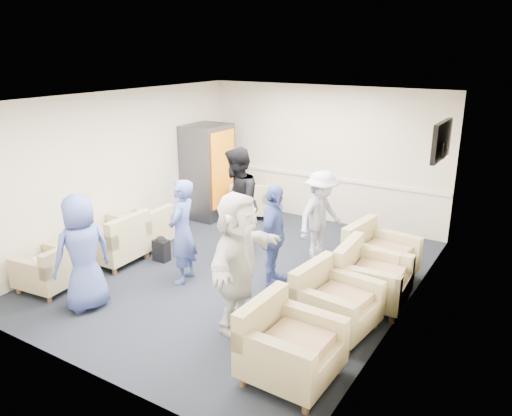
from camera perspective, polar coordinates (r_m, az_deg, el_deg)
The scene contains 25 objects.
floor at distance 7.93m, azimuth -1.70°, elevation -7.34°, with size 6.00×6.00×0.00m, color black.
ceiling at distance 7.21m, azimuth -1.90°, elevation 12.46°, with size 6.00×6.00×0.00m, color silver.
back_wall at distance 10.02m, azimuth 7.74°, elevation 6.05°, with size 5.00×0.02×2.70m, color beige.
front_wall at distance 5.36m, azimuth -19.83°, elevation -5.50°, with size 5.00×0.02×2.70m, color beige.
left_wall at distance 9.04m, azimuth -15.18°, elevation 4.28°, with size 0.02×6.00×2.70m, color beige.
right_wall at distance 6.48m, azimuth 16.98°, elevation -1.18°, with size 0.02×6.00×2.70m, color beige.
chair_rail at distance 10.11m, azimuth 7.59°, elevation 3.53°, with size 4.98×0.04×0.06m, color silver.
tv at distance 8.04m, azimuth 20.45°, elevation 7.22°, with size 0.10×1.00×0.58m.
armchair_left_near at distance 7.86m, azimuth -22.35°, elevation -6.63°, with size 0.83×0.83×0.60m.
armchair_left_mid at distance 8.46m, azimuth -15.73°, elevation -3.73°, with size 0.93×0.93×0.72m.
armchair_left_far at distance 8.95m, azimuth -12.50°, elevation -2.58°, with size 0.86×0.86×0.63m.
armchair_right_near at distance 5.47m, azimuth 3.50°, elevation -15.66°, with size 0.93×0.93×0.73m.
armchair_right_midnear at distance 6.36m, azimuth 8.71°, elevation -10.79°, with size 0.97×0.97×0.70m.
armchair_right_midfar at distance 7.06m, azimuth 12.78°, elevation -7.93°, with size 0.95×0.95×0.72m.
armchair_right_far at distance 7.80m, azimuth 13.67°, elevation -5.43°, with size 1.01×1.01×0.73m.
armchair_corner at distance 10.39m, azimuth -0.55°, elevation 0.74°, with size 1.05×1.05×0.63m.
vending_machine at distance 10.28m, azimuth -5.50°, elevation 4.19°, with size 0.78×0.91×1.92m.
backpack at distance 8.40m, azimuth -10.77°, elevation -4.52°, with size 0.26×0.19×0.43m.
pillow at distance 7.79m, azimuth -22.53°, elevation -5.59°, with size 0.40×0.30×0.12m, color white.
person_front_left at distance 6.99m, azimuth -19.23°, elevation -4.86°, with size 0.78×0.51×1.59m, color #4254A0.
person_mid_left at distance 7.43m, azimuth -8.41°, elevation -2.71°, with size 0.58×0.38×1.58m, color #4254A0.
person_back_left at distance 8.22m, azimuth -2.22°, elevation 0.53°, with size 0.90×0.70×1.86m, color black.
person_back_right at distance 8.21m, azimuth 7.41°, elevation -0.91°, with size 0.98×0.56×1.51m, color white.
person_mid_right at distance 7.26m, azimuth 2.03°, elevation -3.22°, with size 0.90×0.37×1.53m, color #4254A0.
person_front_right at distance 6.13m, azimuth -2.03°, elevation -6.16°, with size 1.64×0.52×1.77m, color silver.
Camera 1 is at (3.97, -5.98, 3.38)m, focal length 35.00 mm.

